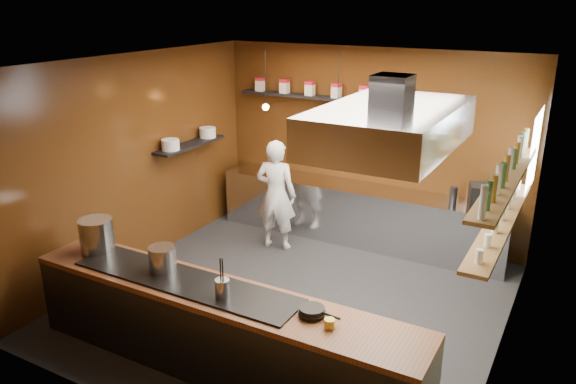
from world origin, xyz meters
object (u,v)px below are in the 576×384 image
Objects in this scene: stockpot_large at (97,235)px; stockpot_small at (162,259)px; chef at (276,195)px; espresso_machine at (482,197)px; extractor_hood at (390,126)px.

stockpot_small is (1.00, -0.03, -0.05)m from stockpot_large.
stockpot_large is at bearing 65.86° from chef.
espresso_machine is at bearing 45.30° from stockpot_large.
chef is (0.72, 2.84, -0.27)m from stockpot_large.
stockpot_large reaches higher than stockpot_small.
chef is (-2.86, -0.77, -0.22)m from espresso_machine.
chef is at bearing 143.14° from extractor_hood.
chef is at bearing 75.83° from stockpot_large.
stockpot_large is 1.33× the size of stockpot_small.
chef is at bearing 178.28° from espresso_machine.
extractor_hood is 3.33m from chef.
extractor_hood is at bearing 133.17° from chef.
chef is (-0.28, 2.87, -0.22)m from stockpot_small.
stockpot_large is 2.94m from chef.
extractor_hood is 2.94m from espresso_machine.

